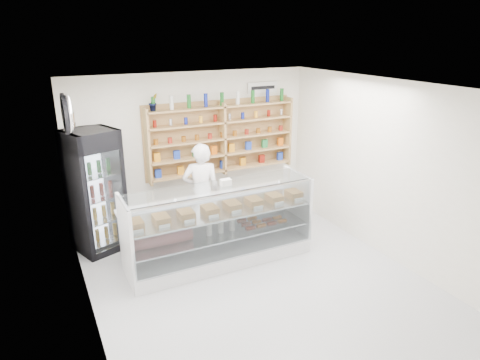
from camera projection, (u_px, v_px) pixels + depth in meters
room at (260, 193)px, 5.73m from camera, size 5.00×5.00×5.00m
display_counter at (219, 240)px, 6.73m from camera, size 2.91×0.87×1.27m
shop_worker at (201, 192)px, 7.28m from camera, size 0.72×0.58×1.72m
drinks_cooler at (95, 191)px, 6.88m from camera, size 0.93×0.92×2.03m
wall_shelving at (223, 138)px, 7.86m from camera, size 2.84×0.28×1.33m
potted_plant at (153, 102)px, 7.08m from camera, size 0.20×0.18×0.29m
security_mirror at (69, 114)px, 5.49m from camera, size 0.15×0.50×0.50m
wall_sign at (263, 88)px, 8.06m from camera, size 0.62×0.03×0.20m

